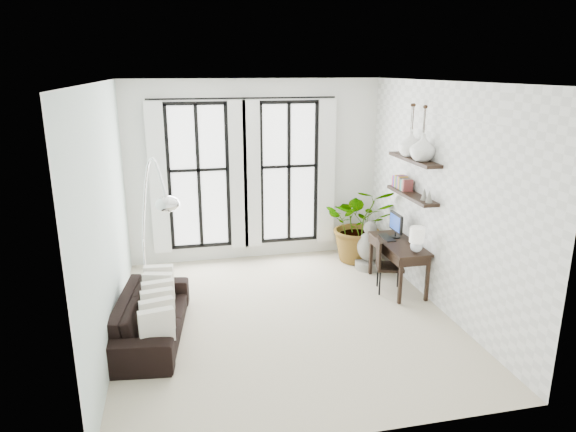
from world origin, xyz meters
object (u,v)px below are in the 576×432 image
object	(u,v)px
plant	(360,224)
buddha	(369,249)
desk_chair	(385,262)
arc_lamp	(152,195)
desk	(400,246)
sofa	(151,316)

from	to	relation	value
plant	buddha	bearing A→B (deg)	-85.46
desk_chair	arc_lamp	bearing A→B (deg)	-161.48
desk	arc_lamp	distance (m)	3.80
desk	desk_chair	distance (m)	0.34
desk_chair	arc_lamp	world-z (taller)	arc_lamp
sofa	desk	world-z (taller)	desk
sofa	plant	bearing A→B (deg)	-53.10
desk	arc_lamp	xyz separation A→B (m)	(-3.64, -0.17, 1.05)
arc_lamp	desk_chair	bearing A→B (deg)	2.26
plant	desk_chair	world-z (taller)	plant
sofa	buddha	xyz separation A→B (m)	(3.61, 1.62, 0.07)
desk	buddha	xyz separation A→B (m)	(-0.14, 0.90, -0.35)
plant	desk	distance (m)	1.33
plant	desk	world-z (taller)	plant
buddha	desk_chair	bearing A→B (deg)	-96.96
buddha	plant	bearing A→B (deg)	94.54
plant	arc_lamp	distance (m)	3.93
buddha	arc_lamp	bearing A→B (deg)	-162.98
arc_lamp	desk	bearing A→B (deg)	2.72
sofa	plant	distance (m)	4.14
desk_chair	buddha	distance (m)	0.96
sofa	desk	bearing A→B (deg)	-71.88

